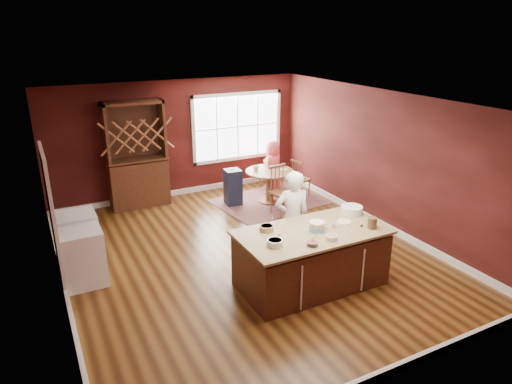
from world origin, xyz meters
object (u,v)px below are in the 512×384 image
dryer (78,240)px  dining_table (270,180)px  baker (292,218)px  high_chair (233,186)px  chair_south (283,191)px  washer (83,257)px  kitchen_island (311,259)px  chair_north (268,170)px  layer_cake (317,226)px  toddler (233,168)px  seated_woman (273,167)px  chair_east (301,177)px  hutch (136,155)px

dryer → dining_table: bearing=14.8°
baker → high_chair: (0.25, 2.93, -0.40)m
dining_table → baker: bearing=-111.4°
chair_south → high_chair: chair_south is taller
dining_table → dryer: bearing=-165.2°
baker → washer: bearing=-2.7°
kitchen_island → high_chair: 3.68m
chair_north → chair_south: bearing=50.1°
chair_north → dryer: (-4.70, -1.97, -0.01)m
layer_cake → washer: size_ratio=0.36×
chair_south → toddler: size_ratio=4.11×
chair_south → dryer: 4.19m
baker → layer_cake: bearing=101.5°
dining_table → high_chair: size_ratio=1.28×
seated_woman → toddler: bearing=-23.9°
chair_north → toddler: bearing=0.9°
chair_south → toddler: (-0.65, 1.11, 0.28)m
chair_north → high_chair: size_ratio=1.12×
dining_table → chair_east: (0.85, 0.02, -0.08)m
dining_table → high_chair: (-0.81, 0.24, -0.11)m
chair_south → kitchen_island: bearing=-120.0°
baker → washer: baker is taller
dining_table → baker: 2.90m
kitchen_island → chair_south: (1.05, 2.66, 0.10)m
kitchen_island → chair_east: kitchen_island is taller
chair_east → chair_north: (-0.43, 0.81, 0.03)m
kitchen_island → chair_north: size_ratio=2.38×
kitchen_island → layer_cake: layer_cake is taller
toddler → washer: (-3.52, -2.12, -0.36)m
chair_north → hutch: hutch is taller
hutch → high_chair: bearing=-26.2°
seated_woman → hutch: hutch is taller
dining_table → chair_north: size_ratio=1.14×
chair_south → layer_cake: bearing=-118.5°
hutch → dryer: (-1.58, -2.30, -0.70)m
dining_table → seated_woman: bearing=53.7°
chair_east → chair_south: (-0.96, -0.78, 0.08)m
baker → toddler: size_ratio=6.32×
high_chair → chair_east: bearing=-2.8°
high_chair → washer: bearing=-145.1°
kitchen_island → dryer: (-3.12, 2.30, 0.03)m
layer_cake → hutch: bearing=109.3°
kitchen_island → hutch: (-1.54, 4.60, 0.73)m
toddler → kitchen_island: bearing=-96.1°
chair_south → washer: chair_south is taller
dryer → seated_woman: bearing=19.1°
high_chair → layer_cake: bearing=-89.5°
chair_north → washer: 5.37m
high_chair → hutch: bearing=158.5°
chair_east → high_chair: size_ratio=1.06×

